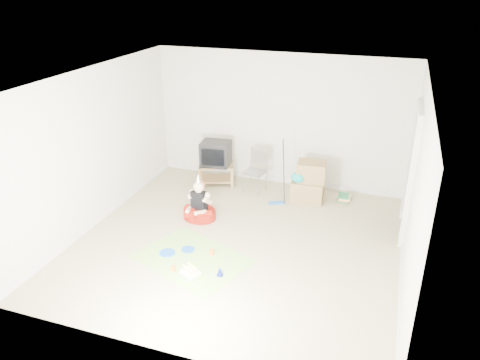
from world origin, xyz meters
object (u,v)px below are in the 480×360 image
(crt_tv, at_px, (216,153))
(cardboard_boxes, at_px, (309,182))
(seated_woman, at_px, (199,209))
(birthday_cake, at_px, (190,274))
(tv_stand, at_px, (216,173))
(folding_chair, at_px, (255,172))

(crt_tv, distance_m, cardboard_boxes, 1.91)
(cardboard_boxes, height_order, seated_woman, seated_woman)
(seated_woman, relative_size, birthday_cake, 2.57)
(birthday_cake, bearing_deg, cardboard_boxes, 69.50)
(seated_woman, bearing_deg, birthday_cake, -71.27)
(tv_stand, height_order, birthday_cake, tv_stand)
(folding_chair, distance_m, cardboard_boxes, 1.06)
(crt_tv, bearing_deg, tv_stand, -62.02)
(birthday_cake, bearing_deg, folding_chair, 89.27)
(birthday_cake, bearing_deg, seated_woman, 108.73)
(crt_tv, bearing_deg, birthday_cake, -81.11)
(cardboard_boxes, bearing_deg, tv_stand, 177.21)
(crt_tv, relative_size, folding_chair, 0.66)
(cardboard_boxes, distance_m, seated_woman, 2.12)
(crt_tv, height_order, seated_woman, crt_tv)
(tv_stand, distance_m, crt_tv, 0.41)
(cardboard_boxes, height_order, birthday_cake, cardboard_boxes)
(tv_stand, distance_m, seated_woman, 1.44)
(crt_tv, bearing_deg, seated_woman, -85.99)
(seated_woman, bearing_deg, crt_tv, 99.72)
(folding_chair, xyz_separation_m, birthday_cake, (-0.04, -2.98, -0.37))
(tv_stand, xyz_separation_m, seated_woman, (0.24, -1.42, -0.07))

